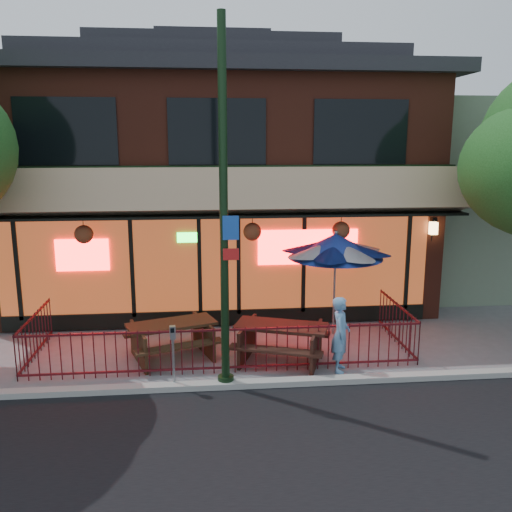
{
  "coord_description": "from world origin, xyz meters",
  "views": [
    {
      "loc": [
        -0.38,
        -10.44,
        4.75
      ],
      "look_at": [
        0.84,
        2.0,
        2.12
      ],
      "focal_mm": 38.0,
      "sensor_mm": 36.0,
      "label": 1
    }
  ],
  "objects_px": {
    "street_light": "(224,229)",
    "pedestrian": "(341,334)",
    "parking_meter_near": "(173,346)",
    "picnic_table_left": "(172,335)",
    "picnic_table_right": "(281,337)",
    "patio_umbrella": "(336,246)"
  },
  "relations": [
    {
      "from": "street_light",
      "to": "parking_meter_near",
      "type": "bearing_deg",
      "value": 179.85
    },
    {
      "from": "street_light",
      "to": "patio_umbrella",
      "type": "relative_size",
      "value": 2.64
    },
    {
      "from": "street_light",
      "to": "pedestrian",
      "type": "height_order",
      "value": "street_light"
    },
    {
      "from": "street_light",
      "to": "picnic_table_left",
      "type": "height_order",
      "value": "street_light"
    },
    {
      "from": "street_light",
      "to": "parking_meter_near",
      "type": "relative_size",
      "value": 5.47
    },
    {
      "from": "picnic_table_left",
      "to": "street_light",
      "type": "bearing_deg",
      "value": -53.72
    },
    {
      "from": "street_light",
      "to": "picnic_table_left",
      "type": "relative_size",
      "value": 3.04
    },
    {
      "from": "street_light",
      "to": "picnic_table_right",
      "type": "bearing_deg",
      "value": 41.05
    },
    {
      "from": "picnic_table_right",
      "to": "patio_umbrella",
      "type": "height_order",
      "value": "patio_umbrella"
    },
    {
      "from": "parking_meter_near",
      "to": "street_light",
      "type": "bearing_deg",
      "value": -0.15
    },
    {
      "from": "street_light",
      "to": "pedestrian",
      "type": "distance_m",
      "value": 3.42
    },
    {
      "from": "picnic_table_left",
      "to": "parking_meter_near",
      "type": "relative_size",
      "value": 1.8
    },
    {
      "from": "street_light",
      "to": "pedestrian",
      "type": "bearing_deg",
      "value": 11.67
    },
    {
      "from": "parking_meter_near",
      "to": "picnic_table_left",
      "type": "bearing_deg",
      "value": 94.28
    },
    {
      "from": "picnic_table_right",
      "to": "parking_meter_near",
      "type": "relative_size",
      "value": 1.87
    },
    {
      "from": "street_light",
      "to": "patio_umbrella",
      "type": "bearing_deg",
      "value": 43.99
    },
    {
      "from": "street_light",
      "to": "picnic_table_left",
      "type": "xyz_separation_m",
      "value": [
        -1.14,
        1.55,
        -2.61
      ]
    },
    {
      "from": "street_light",
      "to": "parking_meter_near",
      "type": "distance_m",
      "value": 2.5
    },
    {
      "from": "street_light",
      "to": "patio_umbrella",
      "type": "distance_m",
      "value": 4.03
    },
    {
      "from": "pedestrian",
      "to": "street_light",
      "type": "bearing_deg",
      "value": 117.64
    },
    {
      "from": "picnic_table_left",
      "to": "patio_umbrella",
      "type": "xyz_separation_m",
      "value": [
        3.97,
        1.19,
        1.72
      ]
    },
    {
      "from": "pedestrian",
      "to": "picnic_table_right",
      "type": "bearing_deg",
      "value": 78.8
    }
  ]
}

